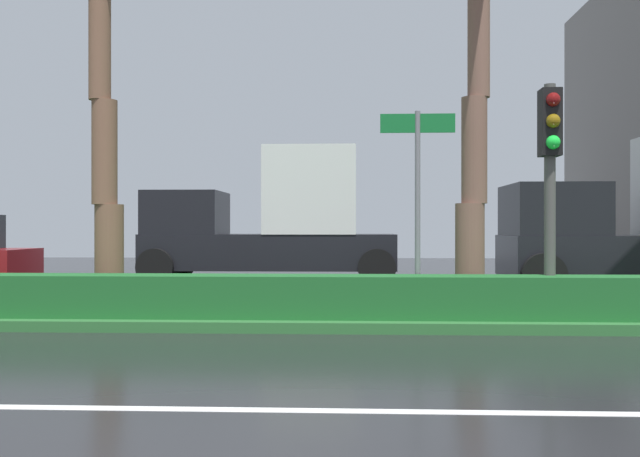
% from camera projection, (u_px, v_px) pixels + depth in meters
% --- Properties ---
extents(ground_plane, '(90.00, 42.00, 0.10)m').
position_uv_depth(ground_plane, '(295.00, 312.00, 12.62)').
color(ground_plane, black).
extents(near_lane_divider_stripe, '(81.00, 0.14, 0.01)m').
position_uv_depth(near_lane_divider_stripe, '(224.00, 409.00, 5.63)').
color(near_lane_divider_stripe, white).
rests_on(near_lane_divider_stripe, ground_plane).
extents(median_strip, '(85.50, 4.00, 0.15)m').
position_uv_depth(median_strip, '(290.00, 311.00, 11.62)').
color(median_strip, '#2D6B33').
rests_on(median_strip, ground_plane).
extents(median_hedge, '(76.50, 0.70, 0.60)m').
position_uv_depth(median_hedge, '(282.00, 296.00, 10.22)').
color(median_hedge, '#1E6028').
rests_on(median_hedge, median_strip).
extents(traffic_signal_median_right, '(0.28, 0.43, 3.33)m').
position_uv_depth(traffic_signal_median_right, '(550.00, 157.00, 10.21)').
color(traffic_signal_median_right, '#4C4C47').
rests_on(traffic_signal_median_right, median_strip).
extents(street_name_sign, '(1.10, 0.08, 3.00)m').
position_uv_depth(street_name_sign, '(418.00, 184.00, 10.57)').
color(street_name_sign, slate).
rests_on(street_name_sign, median_strip).
extents(box_truck_lead, '(6.40, 2.64, 3.46)m').
position_uv_depth(box_truck_lead, '(274.00, 223.00, 18.56)').
color(box_truck_lead, black).
rests_on(box_truck_lead, ground_plane).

